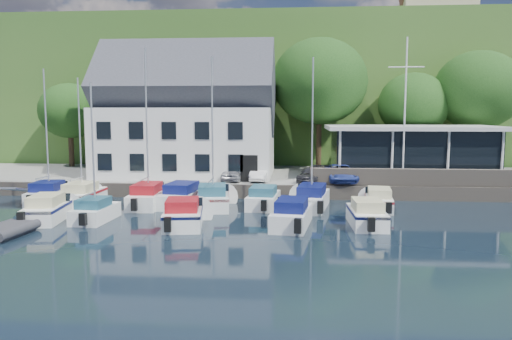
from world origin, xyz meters
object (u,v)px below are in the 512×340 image
object	(u,v)px
car_blue	(340,173)
boat_r2_4	(367,212)
flagpole	(405,111)
boat_r2_1	(93,148)
club_pavilion	(410,152)
dinghy_1	(6,229)
boat_r1_0	(46,134)
boat_r1_1	(80,136)
boat_r2_0	(48,207)
car_silver	(233,172)
boat_r1_6	(312,134)
boat_r1_3	(183,194)
car_dgrey	(313,175)
harbor_building	(187,122)
boat_r2_3	(292,212)
boat_r1_7	(379,198)
boat_r1_2	(147,134)
car_white	(260,173)
boat_r2_2	(183,212)
boat_r1_4	(212,134)
boat_r1_5	(263,196)

from	to	relation	value
car_blue	boat_r2_4	bearing A→B (deg)	-91.29
flagpole	boat_r2_1	xyz separation A→B (m)	(-19.11, -9.57, -2.05)
club_pavilion	dinghy_1	bearing A→B (deg)	-144.32
boat_r1_0	dinghy_1	distance (m)	10.03
boat_r1_1	dinghy_1	world-z (taller)	boat_r1_1
boat_r1_1	boat_r2_0	xyz separation A→B (m)	(0.16, -4.94, -3.83)
car_silver	boat_r1_0	distance (m)	13.35
club_pavilion	boat_r1_6	xyz separation A→B (m)	(-8.02, -8.37, 1.74)
boat_r2_1	boat_r2_4	bearing A→B (deg)	3.08
boat_r1_3	flagpole	bearing A→B (deg)	23.17
club_pavilion	car_dgrey	world-z (taller)	club_pavilion
harbor_building	boat_r2_3	distance (m)	17.15
boat_r2_1	boat_r2_4	world-z (taller)	boat_r2_1
car_dgrey	boat_r1_7	size ratio (longest dim) A/B	0.68
boat_r1_7	dinghy_1	size ratio (longest dim) A/B	1.79
boat_r1_3	boat_r2_4	xyz separation A→B (m)	(11.33, -5.04, -0.04)
boat_r1_0	boat_r2_0	distance (m)	6.86
boat_r1_2	boat_r2_1	world-z (taller)	boat_r1_2
car_white	boat_r2_3	bearing A→B (deg)	-74.59
boat_r1_2	boat_r2_1	size ratio (longest dim) A/B	1.14
car_dgrey	boat_r2_2	xyz separation A→B (m)	(-7.36, -10.65, -0.80)
car_silver	boat_r2_4	xyz separation A→B (m)	(8.64, -10.35, -0.89)
boat_r1_1	boat_r2_0	distance (m)	6.25
car_blue	boat_r1_0	size ratio (longest dim) A/B	0.44
boat_r1_2	boat_r1_7	distance (m)	15.49
boat_r1_3	boat_r1_6	distance (m)	9.39
harbor_building	boat_r1_0	distance (m)	11.50
car_white	boat_r1_1	bearing A→B (deg)	-152.87
boat_r1_3	boat_r1_4	bearing A→B (deg)	-13.41
boat_r1_0	boat_r1_3	xyz separation A→B (m)	(9.14, 0.05, -3.93)
boat_r1_0	boat_r2_4	distance (m)	21.44
car_white	boat_r2_3	size ratio (longest dim) A/B	0.56
boat_r2_4	dinghy_1	xyz separation A→B (m)	(-18.29, -3.79, -0.36)
car_dgrey	boat_r2_0	distance (m)	18.26
car_blue	boat_r1_7	size ratio (longest dim) A/B	0.71
boat_r2_1	dinghy_1	bearing A→B (deg)	-126.07
boat_r2_3	boat_r2_0	bearing A→B (deg)	-174.06
boat_r1_7	harbor_building	bearing A→B (deg)	154.63
boat_r1_5	boat_r2_3	bearing A→B (deg)	-66.20
boat_r1_7	boat_r2_2	world-z (taller)	boat_r2_2
club_pavilion	boat_r1_5	xyz separation A→B (m)	(-11.12, -8.17, -2.35)
boat_r2_2	boat_r2_3	world-z (taller)	boat_r2_3
flagpole	boat_r1_3	world-z (taller)	flagpole
club_pavilion	car_silver	bearing A→B (deg)	-168.92
club_pavilion	boat_r1_0	world-z (taller)	boat_r1_0
boat_r2_4	boat_r1_2	bearing A→B (deg)	159.21
boat_r1_4	boat_r1_6	distance (m)	6.33
car_dgrey	boat_r2_3	world-z (taller)	car_dgrey
club_pavilion	car_blue	world-z (taller)	club_pavilion
boat_r1_2	boat_r1_4	distance (m)	4.40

